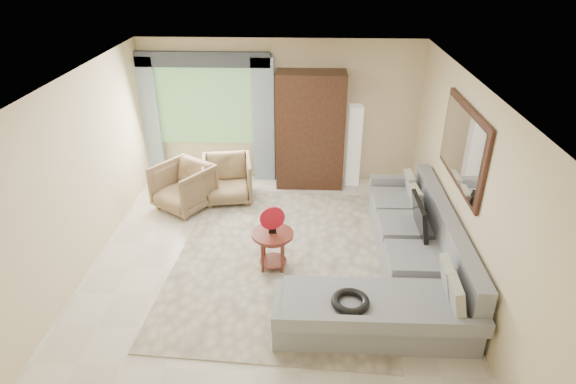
{
  "coord_description": "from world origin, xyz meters",
  "views": [
    {
      "loc": [
        0.48,
        -5.38,
        4.06
      ],
      "look_at": [
        0.25,
        0.35,
        1.05
      ],
      "focal_mm": 30.0,
      "sensor_mm": 36.0,
      "label": 1
    }
  ],
  "objects_px": {
    "tv_screen": "(420,217)",
    "armchair_left": "(183,187)",
    "potted_plant": "(176,175)",
    "armchair_right": "(227,179)",
    "armoire": "(310,131)",
    "sectional_sofa": "(403,264)",
    "floor_lamp": "(354,146)",
    "coffee_table": "(273,250)"
  },
  "relations": [
    {
      "from": "coffee_table",
      "to": "floor_lamp",
      "type": "relative_size",
      "value": 0.38
    },
    {
      "from": "sectional_sofa",
      "to": "potted_plant",
      "type": "distance_m",
      "value": 4.55
    },
    {
      "from": "armchair_right",
      "to": "sectional_sofa",
      "type": "bearing_deg",
      "value": -49.56
    },
    {
      "from": "armchair_left",
      "to": "armchair_right",
      "type": "relative_size",
      "value": 1.02
    },
    {
      "from": "sectional_sofa",
      "to": "floor_lamp",
      "type": "bearing_deg",
      "value": 98.33
    },
    {
      "from": "armoire",
      "to": "armchair_right",
      "type": "bearing_deg",
      "value": -154.75
    },
    {
      "from": "armchair_left",
      "to": "floor_lamp",
      "type": "xyz_separation_m",
      "value": [
        2.91,
        1.05,
        0.36
      ]
    },
    {
      "from": "armchair_right",
      "to": "floor_lamp",
      "type": "bearing_deg",
      "value": 8.59
    },
    {
      "from": "potted_plant",
      "to": "floor_lamp",
      "type": "height_order",
      "value": "floor_lamp"
    },
    {
      "from": "armchair_left",
      "to": "armoire",
      "type": "bearing_deg",
      "value": 59.23
    },
    {
      "from": "sectional_sofa",
      "to": "coffee_table",
      "type": "xyz_separation_m",
      "value": [
        -1.73,
        0.25,
        0.02
      ]
    },
    {
      "from": "tv_screen",
      "to": "armchair_left",
      "type": "bearing_deg",
      "value": 158.9
    },
    {
      "from": "tv_screen",
      "to": "armoire",
      "type": "bearing_deg",
      "value": 122.12
    },
    {
      "from": "sectional_sofa",
      "to": "coffee_table",
      "type": "distance_m",
      "value": 1.75
    },
    {
      "from": "sectional_sofa",
      "to": "armoire",
      "type": "distance_m",
      "value": 3.24
    },
    {
      "from": "tv_screen",
      "to": "potted_plant",
      "type": "relative_size",
      "value": 1.54
    },
    {
      "from": "armchair_right",
      "to": "armoire",
      "type": "height_order",
      "value": "armoire"
    },
    {
      "from": "potted_plant",
      "to": "armoire",
      "type": "distance_m",
      "value": 2.6
    },
    {
      "from": "coffee_table",
      "to": "floor_lamp",
      "type": "distance_m",
      "value": 3.04
    },
    {
      "from": "tv_screen",
      "to": "potted_plant",
      "type": "bearing_deg",
      "value": 151.44
    },
    {
      "from": "armoire",
      "to": "sectional_sofa",
      "type": "bearing_deg",
      "value": -66.94
    },
    {
      "from": "coffee_table",
      "to": "armchair_right",
      "type": "bearing_deg",
      "value": 115.15
    },
    {
      "from": "sectional_sofa",
      "to": "potted_plant",
      "type": "bearing_deg",
      "value": 144.19
    },
    {
      "from": "armchair_right",
      "to": "armoire",
      "type": "relative_size",
      "value": 0.4
    },
    {
      "from": "armchair_right",
      "to": "armoire",
      "type": "bearing_deg",
      "value": 15.63
    },
    {
      "from": "armchair_right",
      "to": "floor_lamp",
      "type": "xyz_separation_m",
      "value": [
        2.22,
        0.73,
        0.37
      ]
    },
    {
      "from": "sectional_sofa",
      "to": "floor_lamp",
      "type": "height_order",
      "value": "floor_lamp"
    },
    {
      "from": "sectional_sofa",
      "to": "potted_plant",
      "type": "xyz_separation_m",
      "value": [
        -3.69,
        2.66,
        -0.04
      ]
    },
    {
      "from": "armchair_left",
      "to": "potted_plant",
      "type": "height_order",
      "value": "armchair_left"
    },
    {
      "from": "armchair_left",
      "to": "tv_screen",
      "type": "bearing_deg",
      "value": 12.95
    },
    {
      "from": "armchair_left",
      "to": "sectional_sofa",
      "type": "bearing_deg",
      "value": 4.43
    },
    {
      "from": "potted_plant",
      "to": "armoire",
      "type": "bearing_deg",
      "value": 5.52
    },
    {
      "from": "sectional_sofa",
      "to": "armchair_right",
      "type": "bearing_deg",
      "value": 140.06
    },
    {
      "from": "armoire",
      "to": "armchair_left",
      "type": "bearing_deg",
      "value": -154.81
    },
    {
      "from": "armchair_left",
      "to": "armchair_right",
      "type": "height_order",
      "value": "armchair_left"
    },
    {
      "from": "potted_plant",
      "to": "floor_lamp",
      "type": "bearing_deg",
      "value": 5.21
    },
    {
      "from": "coffee_table",
      "to": "armchair_left",
      "type": "relative_size",
      "value": 0.67
    },
    {
      "from": "potted_plant",
      "to": "tv_screen",
      "type": "bearing_deg",
      "value": -28.56
    },
    {
      "from": "armchair_right",
      "to": "potted_plant",
      "type": "xyz_separation_m",
      "value": [
        -1.03,
        0.43,
        -0.14
      ]
    },
    {
      "from": "sectional_sofa",
      "to": "coffee_table",
      "type": "height_order",
      "value": "sectional_sofa"
    },
    {
      "from": "armoire",
      "to": "floor_lamp",
      "type": "bearing_deg",
      "value": 4.29
    },
    {
      "from": "tv_screen",
      "to": "sectional_sofa",
      "type": "bearing_deg",
      "value": -117.71
    }
  ]
}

